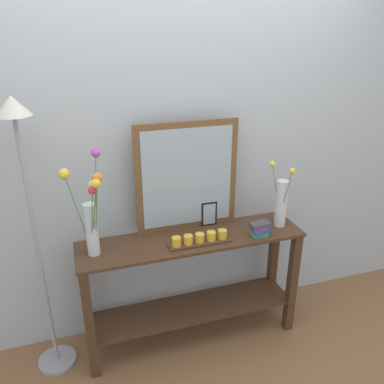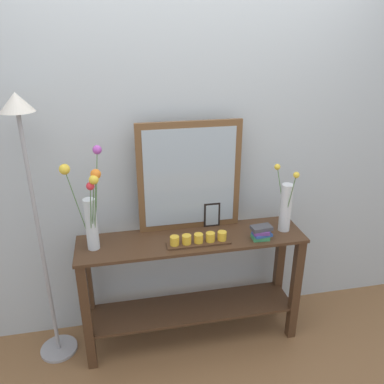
{
  "view_description": "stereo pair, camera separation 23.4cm",
  "coord_description": "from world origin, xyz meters",
  "px_view_note": "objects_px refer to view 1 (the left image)",
  "views": [
    {
      "loc": [
        -0.66,
        -2.05,
        2.02
      ],
      "look_at": [
        0.0,
        0.0,
        1.1
      ],
      "focal_mm": 36.66,
      "sensor_mm": 36.0,
      "label": 1
    },
    {
      "loc": [
        -0.43,
        -2.11,
        2.02
      ],
      "look_at": [
        0.0,
        0.0,
        1.1
      ],
      "focal_mm": 36.66,
      "sensor_mm": 36.0,
      "label": 2
    }
  ],
  "objects_px": {
    "book_stack": "(260,229)",
    "floor_lamp": "(29,200)",
    "tall_vase_left": "(90,212)",
    "mirror_leaning": "(187,177)",
    "console_table": "(192,278)",
    "candle_tray": "(200,239)",
    "picture_frame_small": "(209,214)",
    "vase_right": "(281,201)"
  },
  "relations": [
    {
      "from": "console_table",
      "to": "floor_lamp",
      "type": "height_order",
      "value": "floor_lamp"
    },
    {
      "from": "tall_vase_left",
      "to": "book_stack",
      "type": "xyz_separation_m",
      "value": [
        1.02,
        -0.09,
        -0.23
      ]
    },
    {
      "from": "console_table",
      "to": "picture_frame_small",
      "type": "relative_size",
      "value": 8.54
    },
    {
      "from": "mirror_leaning",
      "to": "candle_tray",
      "type": "distance_m",
      "value": 0.4
    },
    {
      "from": "mirror_leaning",
      "to": "picture_frame_small",
      "type": "bearing_deg",
      "value": -5.08
    },
    {
      "from": "candle_tray",
      "to": "tall_vase_left",
      "type": "bearing_deg",
      "value": 173.36
    },
    {
      "from": "book_stack",
      "to": "floor_lamp",
      "type": "distance_m",
      "value": 1.37
    },
    {
      "from": "candle_tray",
      "to": "book_stack",
      "type": "distance_m",
      "value": 0.4
    },
    {
      "from": "candle_tray",
      "to": "book_stack",
      "type": "height_order",
      "value": "book_stack"
    },
    {
      "from": "floor_lamp",
      "to": "book_stack",
      "type": "bearing_deg",
      "value": -6.09
    },
    {
      "from": "tall_vase_left",
      "to": "vase_right",
      "type": "distance_m",
      "value": 1.21
    },
    {
      "from": "tall_vase_left",
      "to": "vase_right",
      "type": "height_order",
      "value": "tall_vase_left"
    },
    {
      "from": "tall_vase_left",
      "to": "floor_lamp",
      "type": "xyz_separation_m",
      "value": [
        -0.31,
        0.05,
        0.1
      ]
    },
    {
      "from": "console_table",
      "to": "picture_frame_small",
      "type": "distance_m",
      "value": 0.44
    },
    {
      "from": "tall_vase_left",
      "to": "book_stack",
      "type": "relative_size",
      "value": 4.56
    },
    {
      "from": "book_stack",
      "to": "tall_vase_left",
      "type": "bearing_deg",
      "value": 174.87
    },
    {
      "from": "console_table",
      "to": "floor_lamp",
      "type": "bearing_deg",
      "value": 177.15
    },
    {
      "from": "mirror_leaning",
      "to": "book_stack",
      "type": "bearing_deg",
      "value": -30.65
    },
    {
      "from": "mirror_leaning",
      "to": "picture_frame_small",
      "type": "xyz_separation_m",
      "value": [
        0.15,
        -0.01,
        -0.27
      ]
    },
    {
      "from": "candle_tray",
      "to": "picture_frame_small",
      "type": "xyz_separation_m",
      "value": [
        0.14,
        0.21,
        0.06
      ]
    },
    {
      "from": "candle_tray",
      "to": "book_stack",
      "type": "xyz_separation_m",
      "value": [
        0.39,
        -0.02,
        0.02
      ]
    },
    {
      "from": "floor_lamp",
      "to": "console_table",
      "type": "bearing_deg",
      "value": -2.85
    },
    {
      "from": "mirror_leaning",
      "to": "tall_vase_left",
      "type": "bearing_deg",
      "value": -166.32
    },
    {
      "from": "candle_tray",
      "to": "mirror_leaning",
      "type": "bearing_deg",
      "value": 92.79
    },
    {
      "from": "mirror_leaning",
      "to": "candle_tray",
      "type": "bearing_deg",
      "value": -87.21
    },
    {
      "from": "console_table",
      "to": "floor_lamp",
      "type": "distance_m",
      "value": 1.13
    },
    {
      "from": "floor_lamp",
      "to": "tall_vase_left",
      "type": "bearing_deg",
      "value": -9.24
    },
    {
      "from": "picture_frame_small",
      "to": "floor_lamp",
      "type": "height_order",
      "value": "floor_lamp"
    },
    {
      "from": "vase_right",
      "to": "candle_tray",
      "type": "xyz_separation_m",
      "value": [
        -0.58,
        -0.06,
        -0.15
      ]
    },
    {
      "from": "tall_vase_left",
      "to": "vase_right",
      "type": "xyz_separation_m",
      "value": [
        1.21,
        -0.01,
        -0.1
      ]
    },
    {
      "from": "mirror_leaning",
      "to": "book_stack",
      "type": "height_order",
      "value": "mirror_leaning"
    },
    {
      "from": "tall_vase_left",
      "to": "floor_lamp",
      "type": "relative_size",
      "value": 0.36
    },
    {
      "from": "picture_frame_small",
      "to": "floor_lamp",
      "type": "distance_m",
      "value": 1.11
    },
    {
      "from": "picture_frame_small",
      "to": "floor_lamp",
      "type": "relative_size",
      "value": 0.1
    },
    {
      "from": "mirror_leaning",
      "to": "vase_right",
      "type": "bearing_deg",
      "value": -14.83
    },
    {
      "from": "mirror_leaning",
      "to": "floor_lamp",
      "type": "relative_size",
      "value": 0.42
    },
    {
      "from": "console_table",
      "to": "mirror_leaning",
      "type": "xyz_separation_m",
      "value": [
        0.01,
        0.14,
        0.66
      ]
    },
    {
      "from": "console_table",
      "to": "floor_lamp",
      "type": "relative_size",
      "value": 0.84
    },
    {
      "from": "console_table",
      "to": "vase_right",
      "type": "xyz_separation_m",
      "value": [
        0.61,
        -0.01,
        0.47
      ]
    },
    {
      "from": "picture_frame_small",
      "to": "candle_tray",
      "type": "bearing_deg",
      "value": -122.98
    },
    {
      "from": "console_table",
      "to": "book_stack",
      "type": "distance_m",
      "value": 0.55
    },
    {
      "from": "vase_right",
      "to": "picture_frame_small",
      "type": "distance_m",
      "value": 0.48
    }
  ]
}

